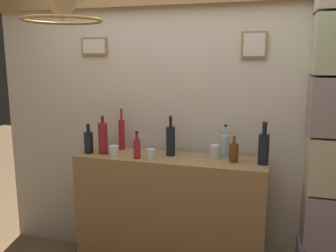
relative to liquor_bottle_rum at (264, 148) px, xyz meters
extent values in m
cube|color=beige|center=(-0.69, 0.26, 0.13)|extent=(3.23, 0.08, 2.48)
cube|color=#9E7547|center=(-1.40, 0.21, 0.72)|extent=(0.23, 0.03, 0.14)
cube|color=beige|center=(-1.40, 0.20, 0.72)|extent=(0.20, 0.01, 0.11)
cube|color=#9E7547|center=(-0.11, 0.21, 0.72)|extent=(0.18, 0.03, 0.19)
cube|color=silver|center=(-0.11, 0.20, 0.72)|extent=(0.15, 0.01, 0.16)
cube|color=#A08C93|center=(0.48, 0.10, -0.50)|extent=(0.36, 0.38, 0.39)
cube|color=beige|center=(0.48, 0.10, -0.10)|extent=(0.36, 0.38, 0.39)
cube|color=gray|center=(0.38, 0.10, 0.30)|extent=(0.19, 0.38, 0.39)
cube|color=#9E7547|center=(-0.69, 0.00, -0.62)|extent=(1.46, 0.37, 0.99)
cylinder|color=black|center=(0.00, 0.00, -0.01)|extent=(0.08, 0.08, 0.22)
cylinder|color=black|center=(0.00, 0.00, 0.14)|extent=(0.03, 0.03, 0.08)
cylinder|color=maroon|center=(0.00, 0.00, 0.18)|extent=(0.04, 0.04, 0.01)
cylinder|color=maroon|center=(-1.22, -0.05, 0.00)|extent=(0.07, 0.07, 0.25)
cylinder|color=maroon|center=(-1.22, -0.05, 0.15)|extent=(0.03, 0.03, 0.04)
cylinder|color=maroon|center=(-1.22, -0.05, 0.18)|extent=(0.03, 0.03, 0.01)
cylinder|color=maroon|center=(-0.91, -0.11, -0.05)|extent=(0.05, 0.05, 0.15)
cylinder|color=maroon|center=(-0.91, -0.11, 0.05)|extent=(0.02, 0.02, 0.05)
cylinder|color=black|center=(-0.91, -0.11, 0.08)|extent=(0.03, 0.03, 0.01)
cylinder|color=brown|center=(-0.21, 0.00, -0.05)|extent=(0.07, 0.07, 0.14)
cylinder|color=brown|center=(-0.21, 0.00, 0.05)|extent=(0.02, 0.02, 0.05)
cylinder|color=#B7932D|center=(-0.21, 0.00, 0.08)|extent=(0.02, 0.02, 0.01)
cylinder|color=black|center=(-0.69, 0.04, -0.01)|extent=(0.07, 0.07, 0.23)
cylinder|color=black|center=(-0.69, 0.04, 0.14)|extent=(0.02, 0.02, 0.07)
cylinder|color=maroon|center=(-0.69, 0.04, 0.19)|extent=(0.03, 0.03, 0.01)
cylinder|color=#A1CBDF|center=(-0.29, 0.14, -0.04)|extent=(0.06, 0.06, 0.16)
cylinder|color=#A1CBDF|center=(-0.29, 0.14, 0.08)|extent=(0.02, 0.02, 0.07)
cylinder|color=black|center=(-0.29, 0.14, 0.12)|extent=(0.03, 0.03, 0.01)
cylinder|color=black|center=(-1.34, -0.07, -0.04)|extent=(0.07, 0.07, 0.17)
cylinder|color=black|center=(-1.34, -0.07, 0.07)|extent=(0.03, 0.03, 0.05)
cylinder|color=black|center=(-1.34, -0.07, 0.11)|extent=(0.03, 0.03, 0.01)
cylinder|color=#A61D20|center=(-1.13, 0.11, 0.00)|extent=(0.05, 0.05, 0.24)
cylinder|color=#A61D20|center=(-1.13, 0.11, 0.16)|extent=(0.02, 0.02, 0.08)
cylinder|color=maroon|center=(-1.13, 0.11, 0.21)|extent=(0.02, 0.02, 0.01)
cylinder|color=silver|center=(-0.35, 0.06, -0.07)|extent=(0.07, 0.07, 0.10)
cylinder|color=silver|center=(-0.81, -0.10, -0.08)|extent=(0.06, 0.06, 0.08)
cylinder|color=silver|center=(-1.11, -0.09, -0.08)|extent=(0.08, 0.08, 0.08)
cone|color=beige|center=(-1.02, -0.86, 0.91)|extent=(0.40, 0.40, 0.20)
torus|color=#AD8433|center=(-1.02, -0.86, 0.81)|extent=(0.41, 0.41, 0.02)
camera|label=1|loc=(0.03, -2.54, 0.62)|focal=38.28mm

